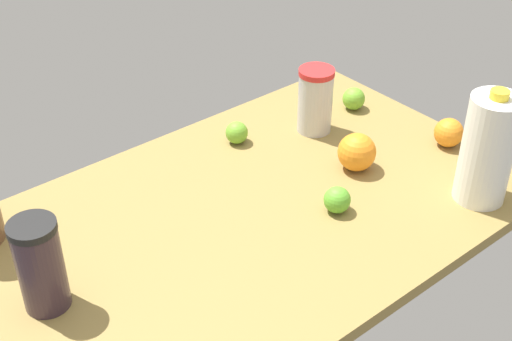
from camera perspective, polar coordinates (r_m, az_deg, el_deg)
countertop at (r=155.40cm, az=0.00°, el=-3.50°), size 120.00×76.00×3.00cm
milk_jug at (r=158.60cm, az=18.05°, el=1.62°), size 11.20×11.20×26.53cm
tumbler_cup at (r=178.18cm, az=4.76°, el=5.63°), size 8.86×8.86×16.89cm
shaker_bottle at (r=132.12cm, az=-16.88°, el=-7.26°), size 8.61×8.61×18.65cm
lime_near_front at (r=153.09cm, az=6.51°, el=-2.34°), size 5.86×5.86×5.86cm
orange_far_back at (r=179.88cm, az=15.16°, el=2.95°), size 7.15×7.15×7.15cm
lime_by_jug at (r=175.22cm, az=-1.55°, el=3.05°), size 5.55×5.55×5.55cm
lime_loose at (r=191.44cm, az=7.82°, el=5.72°), size 5.98×5.98×5.98cm
orange_beside_bowl at (r=166.23cm, az=8.07°, el=1.47°), size 8.97×8.97×8.97cm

